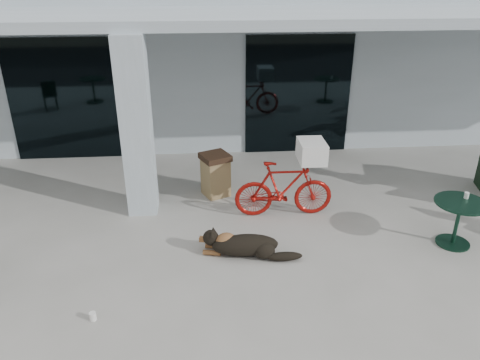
{
  "coord_description": "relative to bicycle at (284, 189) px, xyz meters",
  "views": [
    {
      "loc": [
        -0.36,
        -5.36,
        4.13
      ],
      "look_at": [
        0.18,
        1.3,
        1.0
      ],
      "focal_mm": 35.0,
      "sensor_mm": 36.0,
      "label": 1
    }
  ],
  "objects": [
    {
      "name": "ground",
      "position": [
        -1.0,
        -1.9,
        -0.52
      ],
      "size": [
        80.0,
        80.0,
        0.0
      ],
      "primitive_type": "plane",
      "color": "#A5A39C",
      "rests_on": "ground"
    },
    {
      "name": "building",
      "position": [
        -1.0,
        6.6,
        1.73
      ],
      "size": [
        22.0,
        7.0,
        4.5
      ],
      "primitive_type": "cube",
      "color": "silver",
      "rests_on": "ground"
    },
    {
      "name": "storefront_glass_left",
      "position": [
        -4.2,
        3.08,
        0.83
      ],
      "size": [
        2.8,
        0.06,
        2.7
      ],
      "primitive_type": "cube",
      "color": "black",
      "rests_on": "ground"
    },
    {
      "name": "storefront_glass_right",
      "position": [
        0.8,
        3.08,
        0.83
      ],
      "size": [
        2.4,
        0.06,
        2.7
      ],
      "primitive_type": "cube",
      "color": "black",
      "rests_on": "ground"
    },
    {
      "name": "column",
      "position": [
        -2.5,
        0.4,
        1.04
      ],
      "size": [
        0.5,
        0.5,
        3.12
      ],
      "primitive_type": "cube",
      "color": "silver",
      "rests_on": "ground"
    },
    {
      "name": "overhang",
      "position": [
        -1.0,
        1.7,
        2.69
      ],
      "size": [
        22.0,
        2.8,
        0.18
      ],
      "primitive_type": "cube",
      "color": "silver",
      "rests_on": "column"
    },
    {
      "name": "bicycle",
      "position": [
        0.0,
        0.0,
        0.0
      ],
      "size": [
        1.73,
        0.5,
        1.04
      ],
      "primitive_type": "imported",
      "rotation": [
        0.0,
        0.0,
        1.56
      ],
      "color": "#99110C",
      "rests_on": "ground"
    },
    {
      "name": "laundry_basket",
      "position": [
        0.45,
        -0.0,
        0.69
      ],
      "size": [
        0.44,
        0.6,
        0.35
      ],
      "primitive_type": "cube",
      "rotation": [
        0.0,
        0.0,
        1.56
      ],
      "color": "white",
      "rests_on": "bicycle"
    },
    {
      "name": "dog",
      "position": [
        -0.79,
        -1.21,
        -0.32
      ],
      "size": [
        1.24,
        0.63,
        0.39
      ],
      "primitive_type": null,
      "rotation": [
        0.0,
        0.0,
        -0.21
      ],
      "color": "black",
      "rests_on": "ground"
    },
    {
      "name": "cup_near_dog",
      "position": [
        -2.84,
        -2.5,
        -0.46
      ],
      "size": [
        0.11,
        0.11,
        0.11
      ],
      "primitive_type": "cylinder",
      "rotation": [
        0.0,
        0.0,
        0.3
      ],
      "color": "white",
      "rests_on": "ground"
    },
    {
      "name": "cafe_table_far",
      "position": [
        2.58,
        -1.16,
        -0.14
      ],
      "size": [
        0.92,
        0.92,
        0.76
      ],
      "primitive_type": null,
      "rotation": [
        0.0,
        0.0,
        0.15
      ],
      "color": "#102F21",
      "rests_on": "ground"
    },
    {
      "name": "cup_on_table",
      "position": [
        2.71,
        -1.04,
        0.29
      ],
      "size": [
        0.08,
        0.08,
        0.1
      ],
      "primitive_type": "cylinder",
      "rotation": [
        0.0,
        0.0,
        0.15
      ],
      "color": "white",
      "rests_on": "cafe_table_far"
    },
    {
      "name": "trash_receptacle",
      "position": [
        -1.17,
        0.9,
        -0.1
      ],
      "size": [
        0.65,
        0.65,
        0.84
      ],
      "primitive_type": null,
      "rotation": [
        0.0,
        0.0,
        0.43
      ],
      "color": "olive",
      "rests_on": "ground"
    }
  ]
}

